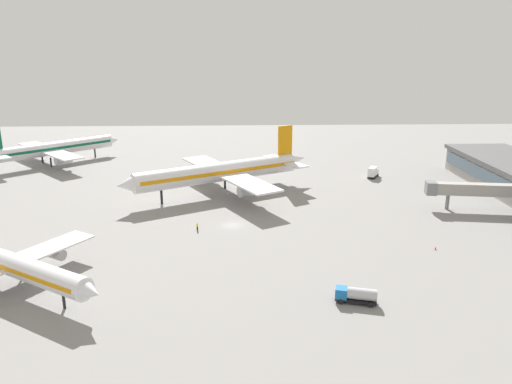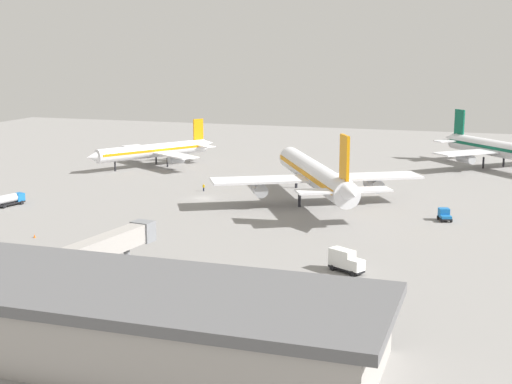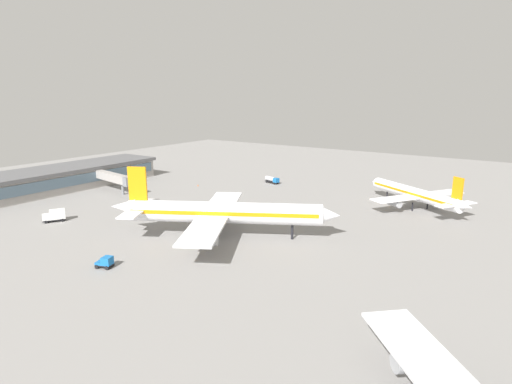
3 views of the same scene
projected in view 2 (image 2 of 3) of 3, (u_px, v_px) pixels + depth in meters
The scene contains 11 objects.
ground at pixel (203, 198), 158.83m from camera, with size 288.00×288.00×0.00m, color gray.
terminal_building at pixel (64, 310), 80.75m from camera, with size 72.37×19.74×7.88m.
airplane_at_gate at pixel (154, 151), 199.54m from camera, with size 29.65×35.25×12.14m.
airplane_taxiing at pixel (501, 149), 195.35m from camera, with size 36.53×38.68×14.58m.
airplane_distant at pixel (315, 174), 153.12m from camera, with size 42.26×50.62×16.84m.
fuel_truck at pixel (10, 199), 151.22m from camera, with size 3.50×6.58×2.50m.
catering_truck at pixel (345, 261), 107.13m from camera, with size 5.80×4.46×3.30m.
baggage_tug at pixel (444, 215), 138.54m from camera, with size 3.08×3.65×2.30m.
ground_crew_worker at pixel (204, 187), 166.54m from camera, with size 0.57×0.44×1.67m.
jet_bridge at pixel (100, 248), 101.28m from camera, with size 6.39×23.69×6.74m.
safety_cone_near_gate at pixel (35, 236), 126.37m from camera, with size 0.44×0.44×0.60m, color #EA590C.
Camera 2 is at (59.54, -144.03, 32.75)m, focal length 51.33 mm.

